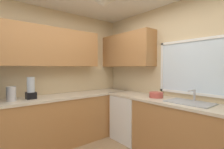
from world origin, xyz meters
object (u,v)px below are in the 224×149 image
object	(u,v)px
dishwasher	(131,117)
bowl	(156,95)
blender_appliance	(31,89)
sink_assembly	(190,102)
kettle	(11,94)

from	to	relation	value
dishwasher	bowl	xyz separation A→B (m)	(0.57, 0.03, 0.52)
bowl	blender_appliance	bearing A→B (deg)	-125.96
bowl	blender_appliance	size ratio (longest dim) A/B	0.64
dishwasher	sink_assembly	size ratio (longest dim) A/B	1.39
kettle	dishwasher	bearing A→B (deg)	71.86
sink_assembly	blender_appliance	distance (m)	2.49
kettle	sink_assembly	bearing A→B (deg)	48.07
sink_assembly	kettle	bearing A→B (deg)	-131.93
sink_assembly	dishwasher	bearing A→B (deg)	-178.19
kettle	sink_assembly	xyz separation A→B (m)	(1.79, 1.99, -0.10)
dishwasher	sink_assembly	bearing A→B (deg)	1.81
dishwasher	blender_appliance	xyz separation A→B (m)	(-0.66, -1.67, 0.64)
kettle	blender_appliance	distance (m)	0.29
kettle	blender_appliance	size ratio (longest dim) A/B	0.63
dishwasher	bowl	bearing A→B (deg)	2.99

